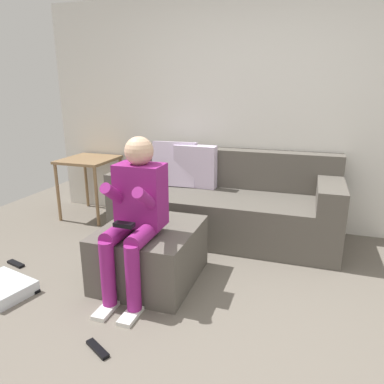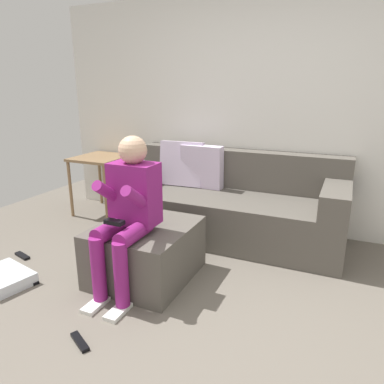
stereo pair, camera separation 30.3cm
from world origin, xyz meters
TOP-DOWN VIEW (x-y plane):
  - ground_plane at (0.00, 0.00)m, footprint 6.53×6.53m
  - wall_back at (0.00, 2.12)m, footprint 5.02×0.10m
  - couch_sectional at (-0.30, 1.68)m, footprint 2.24×0.89m
  - ottoman at (-0.64, 0.58)m, footprint 0.72×0.80m
  - person_seated at (-0.65, 0.39)m, footprint 0.35×0.64m
  - storage_bin at (-1.61, 0.02)m, footprint 0.51×0.42m
  - side_table at (-1.94, 1.73)m, footprint 0.57×0.61m
  - remote_near_ottoman at (-0.59, -0.28)m, footprint 0.20×0.13m
  - remote_by_storage_bin at (-1.43, 0.13)m, footprint 0.15×0.09m
  - remote_under_side_table at (-1.86, 0.41)m, footprint 0.20×0.10m

SIDE VIEW (x-z plane):
  - ground_plane at x=0.00m, z-range 0.00..0.00m
  - remote_near_ottoman at x=-0.59m, z-range 0.00..0.02m
  - remote_by_storage_bin at x=-1.43m, z-range 0.00..0.02m
  - remote_under_side_table at x=-1.86m, z-range 0.00..0.02m
  - storage_bin at x=-1.61m, z-range 0.00..0.09m
  - ottoman at x=-0.64m, z-range 0.00..0.45m
  - couch_sectional at x=-0.30m, z-range -0.13..0.81m
  - side_table at x=-1.94m, z-range 0.25..0.95m
  - person_seated at x=-0.65m, z-range 0.08..1.25m
  - wall_back at x=0.00m, z-range 0.00..2.43m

